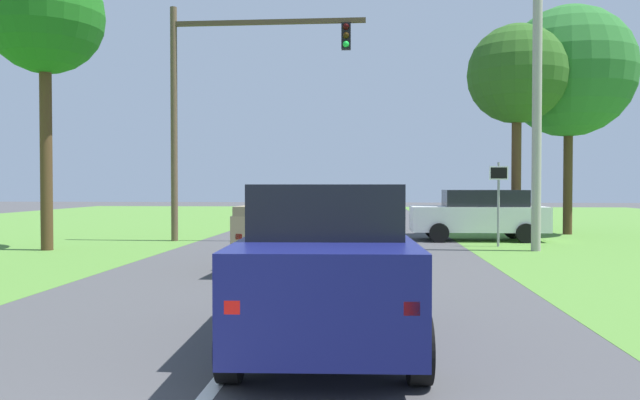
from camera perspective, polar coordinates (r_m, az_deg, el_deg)
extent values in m
plane|color=#424244|center=(13.29, -2.09, -7.25)|extent=(120.00, 120.00, 0.00)
cube|color=navy|center=(7.72, 0.68, -6.92)|extent=(2.10, 4.69, 1.03)
cube|color=black|center=(7.87, 0.71, -0.77)|extent=(1.80, 2.93, 0.60)
cube|color=red|center=(5.55, -8.00, -9.66)|extent=(0.14, 0.07, 0.12)
cube|color=red|center=(5.50, 8.37, -9.75)|extent=(0.14, 0.07, 0.12)
cylinder|color=black|center=(9.28, -5.05, -8.76)|extent=(0.26, 0.73, 0.72)
cylinder|color=black|center=(9.24, 6.82, -8.80)|extent=(0.26, 0.73, 0.72)
cylinder|color=black|center=(6.52, -8.18, -13.13)|extent=(0.26, 0.73, 0.72)
cylinder|color=black|center=(6.47, 9.03, -13.24)|extent=(0.26, 0.73, 0.72)
cube|color=tan|center=(15.49, -2.13, -2.79)|extent=(2.22, 5.20, 0.94)
cube|color=black|center=(15.20, -2.28, 0.06)|extent=(1.87, 2.01, 0.62)
cube|color=#8F7D56|center=(13.89, -3.12, -0.92)|extent=(2.01, 2.01, 0.20)
cube|color=red|center=(13.17, -7.42, -3.33)|extent=(0.14, 0.06, 0.12)
cube|color=red|center=(12.87, -0.13, -3.43)|extent=(0.14, 0.06, 0.12)
cylinder|color=black|center=(17.27, -4.70, -3.93)|extent=(0.27, 0.81, 0.80)
cylinder|color=black|center=(16.99, 2.10, -4.02)|extent=(0.27, 0.81, 0.80)
cylinder|color=black|center=(14.18, -7.21, -5.09)|extent=(0.27, 0.81, 0.80)
cylinder|color=black|center=(13.84, 1.08, -5.24)|extent=(0.27, 0.81, 0.80)
cylinder|color=brown|center=(22.93, -13.20, 6.73)|extent=(0.24, 0.24, 8.31)
cube|color=#4C3D2B|center=(22.76, -4.74, 15.90)|extent=(6.81, 0.16, 0.16)
cube|color=black|center=(22.37, 2.40, 14.71)|extent=(0.32, 0.28, 0.90)
sphere|color=black|center=(22.29, 2.39, 15.55)|extent=(0.22, 0.22, 0.22)
sphere|color=black|center=(22.22, 2.39, 14.80)|extent=(0.22, 0.22, 0.22)
sphere|color=#1ED83F|center=(22.15, 2.39, 14.05)|extent=(0.22, 0.22, 0.22)
cylinder|color=gray|center=(21.01, 16.00, -0.39)|extent=(0.08, 0.08, 2.74)
cube|color=white|center=(20.98, 16.03, 2.39)|extent=(0.60, 0.03, 0.44)
cube|color=black|center=(20.96, 16.04, 2.39)|extent=(0.52, 0.01, 0.36)
cylinder|color=#4C351E|center=(27.17, 21.72, 1.92)|extent=(0.36, 0.36, 4.61)
sphere|color=#296A2A|center=(27.56, 21.80, 10.85)|extent=(5.25, 5.25, 5.25)
cube|color=silver|center=(23.14, 14.20, -1.67)|extent=(4.77, 1.87, 0.89)
cube|color=black|center=(23.15, 14.79, 0.16)|extent=(2.86, 1.64, 0.59)
cube|color=red|center=(23.60, 8.26, -1.48)|extent=(0.06, 0.14, 0.12)
cube|color=red|center=(22.10, 8.53, -1.67)|extent=(0.06, 0.14, 0.12)
cylinder|color=black|center=(24.36, 17.24, -2.59)|extent=(0.68, 0.22, 0.68)
cylinder|color=black|center=(22.58, 18.30, -2.91)|extent=(0.68, 0.22, 0.68)
cylinder|color=black|center=(23.87, 10.32, -2.63)|extent=(0.68, 0.22, 0.68)
cylinder|color=black|center=(22.05, 10.83, -2.96)|extent=(0.68, 0.22, 0.68)
cylinder|color=#9E998E|center=(20.03, 19.21, 7.65)|extent=(0.28, 0.28, 8.42)
cylinder|color=#4C351E|center=(20.82, -23.75, 3.80)|extent=(0.36, 0.36, 5.84)
sphere|color=#1E681B|center=(21.44, -23.86, 15.23)|extent=(3.55, 3.55, 3.55)
cylinder|color=#4C351E|center=(24.80, 17.50, 2.24)|extent=(0.36, 0.36, 4.81)
sphere|color=#2B581D|center=(25.15, 17.56, 10.94)|extent=(3.73, 3.73, 3.73)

